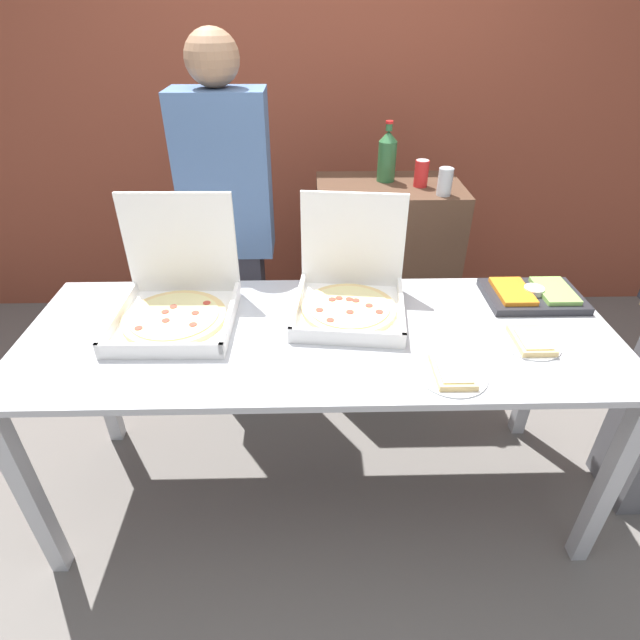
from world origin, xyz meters
name	(u,v)px	position (x,y,z in m)	size (l,w,h in m)	color
ground_plane	(320,488)	(0.00, 0.00, 0.00)	(16.00, 16.00, 0.00)	slate
brick_wall_behind	(314,93)	(0.00, 1.70, 1.40)	(10.00, 0.06, 2.80)	brown
buffet_table	(320,356)	(0.00, 0.00, 0.75)	(2.13, 0.78, 0.86)	#B7BABF
pizza_box_near_right	(350,292)	(0.12, 0.16, 0.93)	(0.45, 0.47, 0.41)	white
pizza_box_near_left	(176,299)	(-0.53, 0.11, 0.94)	(0.43, 0.45, 0.42)	white
paper_plate_front_right	(531,341)	(0.73, -0.09, 0.87)	(0.20, 0.20, 0.03)	white
paper_plate_front_center	(452,373)	(0.41, -0.26, 0.87)	(0.22, 0.22, 0.03)	white
veggie_tray	(533,295)	(0.85, 0.21, 0.88)	(0.37, 0.26, 0.05)	#28282D
sideboard_podium	(382,285)	(0.36, 0.89, 0.55)	(0.71, 0.45, 1.11)	#4C3323
soda_bottle	(387,156)	(0.34, 0.95, 1.23)	(0.09, 0.09, 0.28)	#2D6638
soda_can_silver	(445,182)	(0.58, 0.74, 1.17)	(0.07, 0.07, 0.12)	silver
soda_can_colored	(421,173)	(0.50, 0.86, 1.17)	(0.07, 0.07, 0.12)	red
person_guest_plaid	(230,233)	(-0.41, 0.71, 0.94)	(0.40, 0.22, 1.78)	#2D2D38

